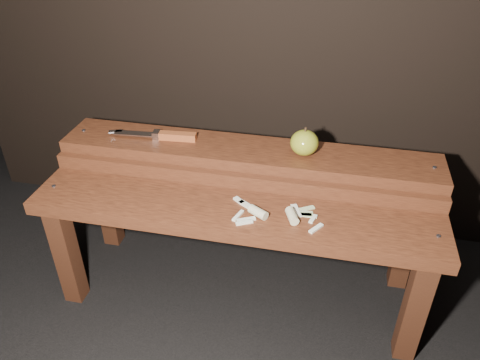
% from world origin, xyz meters
% --- Properties ---
extents(ground, '(60.00, 60.00, 0.00)m').
position_xyz_m(ground, '(0.00, 0.00, 0.00)').
color(ground, black).
extents(bench_front_tier, '(1.20, 0.20, 0.42)m').
position_xyz_m(bench_front_tier, '(0.00, -0.06, 0.35)').
color(bench_front_tier, '#3A1B0E').
rests_on(bench_front_tier, ground).
extents(bench_rear_tier, '(1.20, 0.21, 0.50)m').
position_xyz_m(bench_rear_tier, '(0.00, 0.17, 0.41)').
color(bench_rear_tier, '#3A1B0E').
rests_on(bench_rear_tier, ground).
extents(apple, '(0.09, 0.09, 0.09)m').
position_xyz_m(apple, '(0.18, 0.17, 0.54)').
color(apple, olive).
rests_on(apple, bench_rear_tier).
extents(knife, '(0.30, 0.05, 0.03)m').
position_xyz_m(knife, '(-0.27, 0.17, 0.51)').
color(knife, '#994621').
rests_on(knife, bench_rear_tier).
extents(apple_scraps, '(0.27, 0.14, 0.03)m').
position_xyz_m(apple_scraps, '(0.13, -0.06, 0.43)').
color(apple_scraps, beige).
rests_on(apple_scraps, bench_front_tier).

